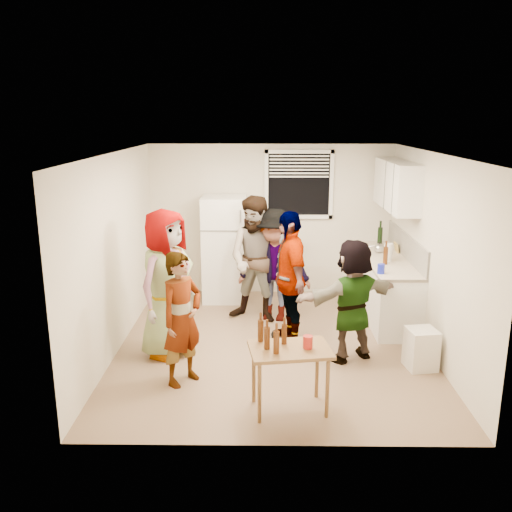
{
  "coord_description": "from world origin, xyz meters",
  "views": [
    {
      "loc": [
        -0.14,
        -6.63,
        2.94
      ],
      "look_at": [
        -0.22,
        0.26,
        1.15
      ],
      "focal_mm": 38.0,
      "sensor_mm": 36.0,
      "label": 1
    }
  ],
  "objects_px": {
    "wine_bottle": "(379,246)",
    "guest_stripe": "(184,381)",
    "trash_bin": "(421,348)",
    "red_cup": "(308,348)",
    "serving_table": "(289,409)",
    "refrigerator": "(225,249)",
    "guest_black": "(288,340)",
    "beer_bottle_counter": "(385,264)",
    "kettle": "(379,253)",
    "guest_back_left": "(258,320)",
    "beer_bottle_table": "(284,344)",
    "guest_grey": "(170,354)",
    "blue_cup": "(381,273)",
    "guest_back_right": "(274,319)",
    "guest_orange": "(350,358)"
  },
  "relations": [
    {
      "from": "guest_grey",
      "to": "guest_black",
      "type": "relative_size",
      "value": 1.06
    },
    {
      "from": "beer_bottle_table",
      "to": "guest_grey",
      "type": "xyz_separation_m",
      "value": [
        -1.4,
        1.21,
        -0.68
      ]
    },
    {
      "from": "trash_bin",
      "to": "beer_bottle_table",
      "type": "height_order",
      "value": "beer_bottle_table"
    },
    {
      "from": "red_cup",
      "to": "guest_black",
      "type": "height_order",
      "value": "red_cup"
    },
    {
      "from": "guest_back_left",
      "to": "guest_black",
      "type": "height_order",
      "value": "guest_back_left"
    },
    {
      "from": "guest_stripe",
      "to": "guest_orange",
      "type": "xyz_separation_m",
      "value": [
        1.99,
        0.64,
        0.0
      ]
    },
    {
      "from": "beer_bottle_counter",
      "to": "serving_table",
      "type": "height_order",
      "value": "beer_bottle_counter"
    },
    {
      "from": "wine_bottle",
      "to": "guest_stripe",
      "type": "distance_m",
      "value": 4.12
    },
    {
      "from": "beer_bottle_counter",
      "to": "trash_bin",
      "type": "xyz_separation_m",
      "value": [
        0.16,
        -1.42,
        -0.65
      ]
    },
    {
      "from": "kettle",
      "to": "guest_grey",
      "type": "xyz_separation_m",
      "value": [
        -2.97,
        -1.73,
        -0.9
      ]
    },
    {
      "from": "red_cup",
      "to": "guest_stripe",
      "type": "relative_size",
      "value": 0.09
    },
    {
      "from": "wine_bottle",
      "to": "guest_black",
      "type": "distance_m",
      "value": 2.48
    },
    {
      "from": "guest_grey",
      "to": "serving_table",
      "type": "bearing_deg",
      "value": -103.01
    },
    {
      "from": "blue_cup",
      "to": "guest_orange",
      "type": "height_order",
      "value": "blue_cup"
    },
    {
      "from": "beer_bottle_counter",
      "to": "guest_stripe",
      "type": "bearing_deg",
      "value": -145.57
    },
    {
      "from": "trash_bin",
      "to": "red_cup",
      "type": "height_order",
      "value": "red_cup"
    },
    {
      "from": "refrigerator",
      "to": "guest_back_left",
      "type": "bearing_deg",
      "value": -60.56
    },
    {
      "from": "wine_bottle",
      "to": "guest_stripe",
      "type": "relative_size",
      "value": 0.2
    },
    {
      "from": "guest_black",
      "to": "trash_bin",
      "type": "bearing_deg",
      "value": 50.4
    },
    {
      "from": "kettle",
      "to": "blue_cup",
      "type": "distance_m",
      "value": 1.16
    },
    {
      "from": "blue_cup",
      "to": "guest_back_left",
      "type": "xyz_separation_m",
      "value": [
        -1.65,
        0.6,
        -0.9
      ]
    },
    {
      "from": "serving_table",
      "to": "red_cup",
      "type": "xyz_separation_m",
      "value": [
        0.18,
        0.0,
        0.68
      ]
    },
    {
      "from": "guest_back_right",
      "to": "guest_orange",
      "type": "height_order",
      "value": "guest_back_right"
    },
    {
      "from": "red_cup",
      "to": "guest_back_right",
      "type": "height_order",
      "value": "red_cup"
    },
    {
      "from": "kettle",
      "to": "beer_bottle_table",
      "type": "relative_size",
      "value": 1.05
    },
    {
      "from": "trash_bin",
      "to": "serving_table",
      "type": "height_order",
      "value": "trash_bin"
    },
    {
      "from": "guest_back_left",
      "to": "red_cup",
      "type": "bearing_deg",
      "value": -59.69
    },
    {
      "from": "guest_back_left",
      "to": "guest_back_right",
      "type": "relative_size",
      "value": 1.11
    },
    {
      "from": "wine_bottle",
      "to": "red_cup",
      "type": "distance_m",
      "value": 3.78
    },
    {
      "from": "trash_bin",
      "to": "guest_back_right",
      "type": "bearing_deg",
      "value": 137.1
    },
    {
      "from": "beer_bottle_table",
      "to": "guest_black",
      "type": "distance_m",
      "value": 1.8
    },
    {
      "from": "guest_grey",
      "to": "red_cup",
      "type": "bearing_deg",
      "value": -99.68
    },
    {
      "from": "refrigerator",
      "to": "serving_table",
      "type": "relative_size",
      "value": 2.11
    },
    {
      "from": "beer_bottle_table",
      "to": "serving_table",
      "type": "bearing_deg",
      "value": -63.23
    },
    {
      "from": "guest_back_left",
      "to": "guest_orange",
      "type": "distance_m",
      "value": 1.74
    },
    {
      "from": "trash_bin",
      "to": "red_cup",
      "type": "relative_size",
      "value": 3.76
    },
    {
      "from": "refrigerator",
      "to": "wine_bottle",
      "type": "distance_m",
      "value": 2.5
    },
    {
      "from": "serving_table",
      "to": "red_cup",
      "type": "bearing_deg",
      "value": 1.51
    },
    {
      "from": "kettle",
      "to": "guest_orange",
      "type": "relative_size",
      "value": 0.14
    },
    {
      "from": "kettle",
      "to": "guest_back_left",
      "type": "distance_m",
      "value": 2.13
    },
    {
      "from": "refrigerator",
      "to": "guest_stripe",
      "type": "relative_size",
      "value": 1.12
    },
    {
      "from": "beer_bottle_table",
      "to": "guest_back_left",
      "type": "bearing_deg",
      "value": 96.94
    },
    {
      "from": "kettle",
      "to": "serving_table",
      "type": "relative_size",
      "value": 0.27
    },
    {
      "from": "kettle",
      "to": "guest_back_right",
      "type": "xyz_separation_m",
      "value": [
        -1.61,
        -0.49,
        -0.9
      ]
    },
    {
      "from": "serving_table",
      "to": "guest_stripe",
      "type": "distance_m",
      "value": 1.31
    },
    {
      "from": "wine_bottle",
      "to": "blue_cup",
      "type": "bearing_deg",
      "value": -101.12
    },
    {
      "from": "wine_bottle",
      "to": "guest_black",
      "type": "height_order",
      "value": "wine_bottle"
    },
    {
      "from": "trash_bin",
      "to": "guest_grey",
      "type": "height_order",
      "value": "trash_bin"
    },
    {
      "from": "blue_cup",
      "to": "red_cup",
      "type": "relative_size",
      "value": 1.0
    },
    {
      "from": "serving_table",
      "to": "guest_black",
      "type": "xyz_separation_m",
      "value": [
        0.07,
        1.77,
        0.0
      ]
    }
  ]
}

